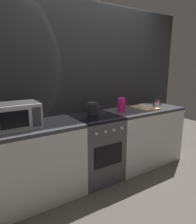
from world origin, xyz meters
TOP-DOWN VIEW (x-y plane):
  - ground_plane at (0.00, 0.00)m, footprint 8.00×8.00m
  - back_wall at (0.00, 0.32)m, footprint 3.60×0.05m
  - counter_left at (-0.90, 0.00)m, footprint 1.20×0.60m
  - stove_unit at (-0.00, -0.00)m, footprint 0.60×0.63m
  - counter_right at (0.90, 0.00)m, footprint 1.20×0.60m
  - microwave at (-0.99, 0.02)m, footprint 0.46×0.35m
  - kettle at (0.02, 0.11)m, footprint 0.28×0.15m
  - pitcher at (0.45, 0.02)m, footprint 0.16×0.11m
  - dish_pile at (0.91, -0.01)m, footprint 0.30×0.40m
  - spice_jar at (1.14, -0.04)m, footprint 0.08×0.08m

SIDE VIEW (x-z plane):
  - ground_plane at x=0.00m, z-range 0.00..0.00m
  - stove_unit at x=0.00m, z-range 0.00..0.90m
  - counter_left at x=-0.90m, z-range 0.00..0.90m
  - counter_right at x=0.90m, z-range 0.00..0.90m
  - dish_pile at x=0.91m, z-range 0.89..0.96m
  - spice_jar at x=1.14m, z-range 0.90..1.00m
  - kettle at x=0.02m, z-range 0.90..1.06m
  - pitcher at x=0.45m, z-range 0.90..1.10m
  - microwave at x=-0.99m, z-range 0.90..1.17m
  - back_wall at x=0.00m, z-range 0.00..2.40m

